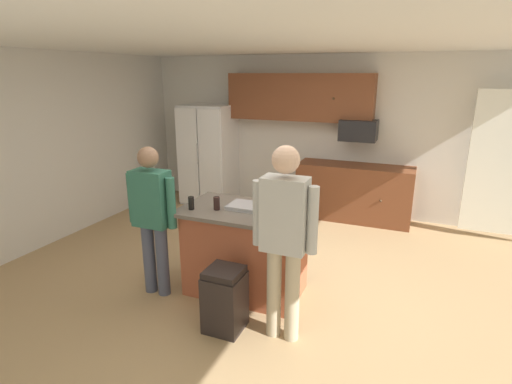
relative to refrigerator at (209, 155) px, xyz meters
The scene contains 17 objects.
floor 3.23m from the refrigerator, 49.98° to the right, with size 7.04×7.04×0.00m, color tan.
ceiling 3.55m from the refrigerator, 49.98° to the right, with size 7.04×7.04×0.00m, color white.
back_wall 2.08m from the refrigerator, 11.81° to the left, with size 6.40×0.10×2.60m, color silver.
side_wall_left 2.70m from the refrigerator, 116.74° to the right, with size 0.10×5.60×2.60m, color silver.
french_door_window_panel 4.61m from the refrigerator, ahead, with size 0.90×0.06×2.00m, color white.
cabinet_run_upper 1.92m from the refrigerator, ahead, with size 2.40×0.38×0.75m.
cabinet_run_lower 2.64m from the refrigerator, ahead, with size 1.80×0.63×0.90m.
refrigerator is the anchor object (origin of this frame).
microwave_over_range 2.66m from the refrigerator, ahead, with size 0.56×0.40×0.32m, color black.
kitchen_island 3.31m from the refrigerator, 54.49° to the right, with size 1.33×0.83×0.95m.
person_elder_center 3.23m from the refrigerator, 71.35° to the right, with size 0.57×0.22×1.61m.
person_guest_left 4.14m from the refrigerator, 52.21° to the right, with size 0.57×0.23×1.75m.
glass_dark_ale 3.21m from the refrigerator, 64.19° to the right, with size 0.06×0.06×0.14m.
glass_pilsner 3.24m from the refrigerator, 59.55° to the right, with size 0.07×0.07×0.14m.
mug_ceramic_white 3.34m from the refrigerator, 47.26° to the right, with size 0.13×0.09×0.11m.
serving_tray 3.27m from the refrigerator, 53.55° to the right, with size 0.44×0.30×0.04m.
trash_bin 3.96m from the refrigerator, 59.19° to the right, with size 0.34×0.34×0.61m.
Camera 1 is at (1.52, -3.89, 2.30)m, focal length 28.23 mm.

